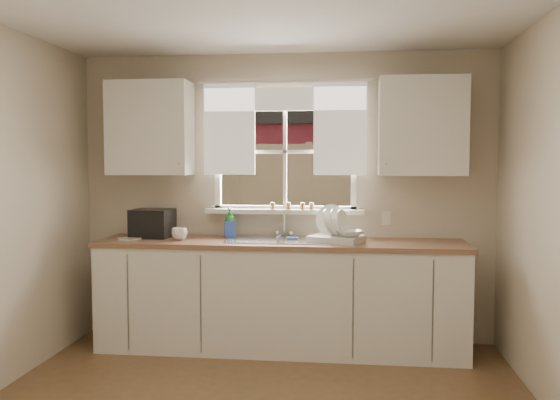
# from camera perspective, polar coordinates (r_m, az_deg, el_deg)

# --- Properties ---
(room_walls) EXTENTS (3.62, 4.02, 2.50)m
(room_walls) POSITION_cam_1_polar(r_m,az_deg,el_deg) (3.15, -3.70, -2.29)
(room_walls) COLOR beige
(room_walls) RESTS_ON ground
(window) EXTENTS (1.38, 0.16, 1.06)m
(window) POSITION_cam_1_polar(r_m,az_deg,el_deg) (5.18, 0.46, 2.86)
(window) COLOR white
(window) RESTS_ON room_walls
(curtains) EXTENTS (1.50, 0.03, 0.81)m
(curtains) POSITION_cam_1_polar(r_m,az_deg,el_deg) (5.14, 0.40, 7.84)
(curtains) COLOR white
(curtains) RESTS_ON room_walls
(base_cabinets) EXTENTS (3.00, 0.62, 0.87)m
(base_cabinets) POSITION_cam_1_polar(r_m,az_deg,el_deg) (4.99, 0.04, -9.35)
(base_cabinets) COLOR white
(base_cabinets) RESTS_ON ground
(countertop) EXTENTS (3.04, 0.65, 0.04)m
(countertop) POSITION_cam_1_polar(r_m,az_deg,el_deg) (4.91, 0.04, -4.17)
(countertop) COLOR #8A6145
(countertop) RESTS_ON base_cabinets
(upper_cabinet_left) EXTENTS (0.70, 0.33, 0.80)m
(upper_cabinet_left) POSITION_cam_1_polar(r_m,az_deg,el_deg) (5.27, -12.37, 6.75)
(upper_cabinet_left) COLOR white
(upper_cabinet_left) RESTS_ON room_walls
(upper_cabinet_right) EXTENTS (0.70, 0.33, 0.80)m
(upper_cabinet_right) POSITION_cam_1_polar(r_m,az_deg,el_deg) (5.01, 13.51, 6.89)
(upper_cabinet_right) COLOR white
(upper_cabinet_right) RESTS_ON room_walls
(wall_outlet) EXTENTS (0.08, 0.01, 0.12)m
(wall_outlet) POSITION_cam_1_polar(r_m,az_deg,el_deg) (5.17, 10.19, -1.71)
(wall_outlet) COLOR beige
(wall_outlet) RESTS_ON room_walls
(sill_jars) EXTENTS (0.38, 0.04, 0.06)m
(sill_jars) POSITION_cam_1_polar(r_m,az_deg,el_deg) (5.13, 1.33, -0.58)
(sill_jars) COLOR brown
(sill_jars) RESTS_ON window
(backyard) EXTENTS (20.00, 10.00, 6.13)m
(backyard) POSITION_cam_1_polar(r_m,az_deg,el_deg) (11.72, 6.92, 13.05)
(backyard) COLOR #335421
(backyard) RESTS_ON ground
(sink) EXTENTS (0.88, 0.52, 0.40)m
(sink) POSITION_cam_1_polar(r_m,az_deg,el_deg) (4.95, 0.08, -4.72)
(sink) COLOR #B7B7BC
(sink) RESTS_ON countertop
(dish_rack) EXTENTS (0.48, 0.42, 0.30)m
(dish_rack) POSITION_cam_1_polar(r_m,az_deg,el_deg) (4.84, 5.38, -3.23)
(dish_rack) COLOR silver
(dish_rack) RESTS_ON countertop
(bowl) EXTENTS (0.25, 0.25, 0.05)m
(bowl) POSITION_cam_1_polar(r_m,az_deg,el_deg) (4.79, 6.74, -3.21)
(bowl) COLOR silver
(bowl) RESTS_ON dish_rack
(soap_bottle_a) EXTENTS (0.13, 0.13, 0.26)m
(soap_bottle_a) POSITION_cam_1_polar(r_m,az_deg,el_deg) (5.13, -4.85, -2.18)
(soap_bottle_a) COLOR #2B8531
(soap_bottle_a) RESTS_ON countertop
(soap_bottle_b) EXTENTS (0.12, 0.12, 0.22)m
(soap_bottle_b) POSITION_cam_1_polar(r_m,az_deg,el_deg) (5.13, -4.85, -2.40)
(soap_bottle_b) COLOR blue
(soap_bottle_b) RESTS_ON countertop
(soap_bottle_c) EXTENTS (0.16, 0.16, 0.17)m
(soap_bottle_c) POSITION_cam_1_polar(r_m,az_deg,el_deg) (5.32, -11.05, -2.47)
(soap_bottle_c) COLOR beige
(soap_bottle_c) RESTS_ON countertop
(saucer) EXTENTS (0.20, 0.20, 0.01)m
(saucer) POSITION_cam_1_polar(r_m,az_deg,el_deg) (5.15, -14.27, -3.62)
(saucer) COLOR silver
(saucer) RESTS_ON countertop
(cup) EXTENTS (0.16, 0.16, 0.10)m
(cup) POSITION_cam_1_polar(r_m,az_deg,el_deg) (5.02, -9.66, -3.23)
(cup) COLOR silver
(cup) RESTS_ON countertop
(black_appliance) EXTENTS (0.35, 0.31, 0.24)m
(black_appliance) POSITION_cam_1_polar(r_m,az_deg,el_deg) (5.24, -12.16, -2.20)
(black_appliance) COLOR black
(black_appliance) RESTS_ON countertop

